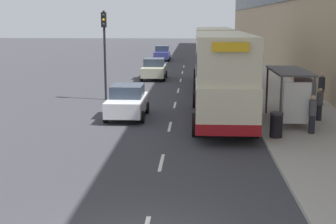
{
  "coord_description": "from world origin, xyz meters",
  "views": [
    {
      "loc": [
        1.13,
        -9.3,
        5.01
      ],
      "look_at": [
        -0.57,
        20.65,
        -1.02
      ],
      "focal_mm": 50.0,
      "sensor_mm": 36.0,
      "label": 1
    }
  ],
  "objects_px": {
    "car_1": "(154,69)",
    "litter_bin": "(276,125)",
    "car_0": "(162,53)",
    "double_decker_bus_near": "(222,75)",
    "pedestrian_3": "(319,104)",
    "car_2": "(127,102)",
    "pedestrian_at_shelter": "(321,89)",
    "pedestrian_2": "(312,114)",
    "pedestrian_4": "(312,95)",
    "bus_shelter": "(294,87)",
    "double_decker_bus_ahead": "(213,56)",
    "traffic_light_far_kerb": "(104,41)"
  },
  "relations": [
    {
      "from": "pedestrian_at_shelter",
      "to": "pedestrian_3",
      "type": "height_order",
      "value": "pedestrian_at_shelter"
    },
    {
      "from": "bus_shelter",
      "to": "litter_bin",
      "type": "xyz_separation_m",
      "value": [
        -1.22,
        -2.76,
        -1.21
      ]
    },
    {
      "from": "double_decker_bus_near",
      "to": "pedestrian_3",
      "type": "bearing_deg",
      "value": -2.89
    },
    {
      "from": "double_decker_bus_ahead",
      "to": "traffic_light_far_kerb",
      "type": "xyz_separation_m",
      "value": [
        -6.89,
        -5.79,
        1.36
      ]
    },
    {
      "from": "traffic_light_far_kerb",
      "to": "pedestrian_3",
      "type": "bearing_deg",
      "value": -27.57
    },
    {
      "from": "pedestrian_at_shelter",
      "to": "pedestrian_2",
      "type": "xyz_separation_m",
      "value": [
        -2.17,
        -6.9,
        -0.09
      ]
    },
    {
      "from": "bus_shelter",
      "to": "pedestrian_at_shelter",
      "type": "xyz_separation_m",
      "value": [
        2.59,
        4.89,
        -0.8
      ]
    },
    {
      "from": "pedestrian_3",
      "to": "pedestrian_4",
      "type": "xyz_separation_m",
      "value": [
        0.18,
        2.17,
        0.1
      ]
    },
    {
      "from": "car_1",
      "to": "litter_bin",
      "type": "bearing_deg",
      "value": 109.16
    },
    {
      "from": "car_0",
      "to": "litter_bin",
      "type": "bearing_deg",
      "value": 101.18
    },
    {
      "from": "car_0",
      "to": "pedestrian_3",
      "type": "relative_size",
      "value": 2.66
    },
    {
      "from": "pedestrian_at_shelter",
      "to": "car_2",
      "type": "bearing_deg",
      "value": -162.12
    },
    {
      "from": "car_0",
      "to": "pedestrian_2",
      "type": "relative_size",
      "value": 2.54
    },
    {
      "from": "car_2",
      "to": "pedestrian_4",
      "type": "xyz_separation_m",
      "value": [
        9.65,
        1.4,
        0.22
      ]
    },
    {
      "from": "bus_shelter",
      "to": "pedestrian_at_shelter",
      "type": "distance_m",
      "value": 5.59
    },
    {
      "from": "car_0",
      "to": "pedestrian_3",
      "type": "height_order",
      "value": "car_0"
    },
    {
      "from": "bus_shelter",
      "to": "pedestrian_3",
      "type": "xyz_separation_m",
      "value": [
        1.41,
        0.68,
        -0.92
      ]
    },
    {
      "from": "pedestrian_2",
      "to": "pedestrian_3",
      "type": "xyz_separation_m",
      "value": [
        0.99,
        2.69,
        -0.04
      ]
    },
    {
      "from": "double_decker_bus_near",
      "to": "pedestrian_at_shelter",
      "type": "bearing_deg",
      "value": 34.02
    },
    {
      "from": "double_decker_bus_ahead",
      "to": "pedestrian_at_shelter",
      "type": "xyz_separation_m",
      "value": [
        5.87,
        -7.63,
        -1.21
      ]
    },
    {
      "from": "double_decker_bus_ahead",
      "to": "pedestrian_4",
      "type": "height_order",
      "value": "double_decker_bus_ahead"
    },
    {
      "from": "pedestrian_4",
      "to": "double_decker_bus_near",
      "type": "bearing_deg",
      "value": -158.4
    },
    {
      "from": "double_decker_bus_near",
      "to": "pedestrian_at_shelter",
      "type": "relative_size",
      "value": 5.53
    },
    {
      "from": "litter_bin",
      "to": "bus_shelter",
      "type": "bearing_deg",
      "value": 66.09
    },
    {
      "from": "car_2",
      "to": "pedestrian_2",
      "type": "xyz_separation_m",
      "value": [
        8.48,
        -3.47,
        0.16
      ]
    },
    {
      "from": "double_decker_bus_ahead",
      "to": "pedestrian_3",
      "type": "xyz_separation_m",
      "value": [
        4.69,
        -11.84,
        -1.33
      ]
    },
    {
      "from": "litter_bin",
      "to": "pedestrian_at_shelter",
      "type": "bearing_deg",
      "value": 63.51
    },
    {
      "from": "bus_shelter",
      "to": "car_0",
      "type": "xyz_separation_m",
      "value": [
        -8.55,
        34.34,
        -1.0
      ]
    },
    {
      "from": "bus_shelter",
      "to": "traffic_light_far_kerb",
      "type": "xyz_separation_m",
      "value": [
        -10.17,
        6.73,
        1.77
      ]
    },
    {
      "from": "double_decker_bus_ahead",
      "to": "pedestrian_2",
      "type": "xyz_separation_m",
      "value": [
        3.7,
        -14.53,
        -1.29
      ]
    },
    {
      "from": "traffic_light_far_kerb",
      "to": "litter_bin",
      "type": "bearing_deg",
      "value": -46.67
    },
    {
      "from": "car_2",
      "to": "pedestrian_at_shelter",
      "type": "bearing_deg",
      "value": -162.12
    },
    {
      "from": "pedestrian_4",
      "to": "car_1",
      "type": "bearing_deg",
      "value": 124.6
    },
    {
      "from": "bus_shelter",
      "to": "double_decker_bus_ahead",
      "type": "bearing_deg",
      "value": 104.68
    },
    {
      "from": "car_0",
      "to": "pedestrian_3",
      "type": "bearing_deg",
      "value": 106.49
    },
    {
      "from": "car_0",
      "to": "traffic_light_far_kerb",
      "type": "distance_m",
      "value": 27.8
    },
    {
      "from": "car_0",
      "to": "pedestrian_3",
      "type": "distance_m",
      "value": 35.11
    },
    {
      "from": "car_2",
      "to": "pedestrian_2",
      "type": "distance_m",
      "value": 9.16
    },
    {
      "from": "pedestrian_at_shelter",
      "to": "car_0",
      "type": "bearing_deg",
      "value": 110.72
    },
    {
      "from": "pedestrian_2",
      "to": "traffic_light_far_kerb",
      "type": "relative_size",
      "value": 0.3
    },
    {
      "from": "car_2",
      "to": "car_1",
      "type": "bearing_deg",
      "value": -90.2
    },
    {
      "from": "bus_shelter",
      "to": "car_2",
      "type": "relative_size",
      "value": 1.08
    },
    {
      "from": "bus_shelter",
      "to": "pedestrian_2",
      "type": "bearing_deg",
      "value": -78.23
    },
    {
      "from": "double_decker_bus_near",
      "to": "car_2",
      "type": "xyz_separation_m",
      "value": [
        -4.76,
        0.54,
        -1.45
      ]
    },
    {
      "from": "pedestrian_at_shelter",
      "to": "bus_shelter",
      "type": "bearing_deg",
      "value": -117.9
    },
    {
      "from": "double_decker_bus_near",
      "to": "litter_bin",
      "type": "relative_size",
      "value": 9.65
    },
    {
      "from": "pedestrian_at_shelter",
      "to": "double_decker_bus_near",
      "type": "bearing_deg",
      "value": -145.98
    },
    {
      "from": "pedestrian_at_shelter",
      "to": "pedestrian_4",
      "type": "relative_size",
      "value": 1.03
    },
    {
      "from": "car_0",
      "to": "pedestrian_3",
      "type": "xyz_separation_m",
      "value": [
        9.97,
        -33.66,
        0.07
      ]
    },
    {
      "from": "car_1",
      "to": "pedestrian_at_shelter",
      "type": "relative_size",
      "value": 2.07
    }
  ]
}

